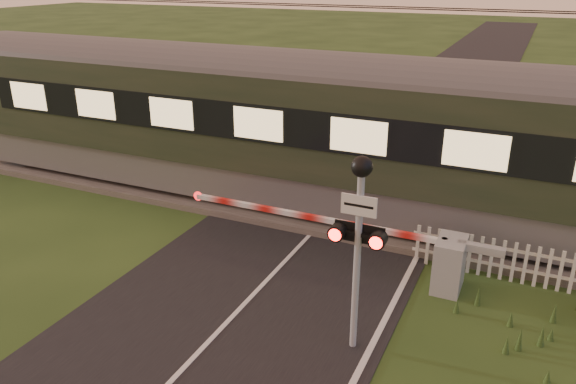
% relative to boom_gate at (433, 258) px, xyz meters
% --- Properties ---
extents(ground, '(160.00, 160.00, 0.00)m').
position_rel_boom_gate_xyz_m(ground, '(-3.27, -3.73, -0.65)').
color(ground, '#223916').
rests_on(ground, ground).
extents(road, '(6.00, 140.00, 0.03)m').
position_rel_boom_gate_xyz_m(road, '(-3.25, -3.97, -0.64)').
color(road, black).
rests_on(road, ground).
extents(track_bed, '(140.00, 3.40, 0.39)m').
position_rel_boom_gate_xyz_m(track_bed, '(-3.27, 2.77, -0.59)').
color(track_bed, '#47423D').
rests_on(track_bed, ground).
extents(boom_gate, '(7.38, 0.89, 1.19)m').
position_rel_boom_gate_xyz_m(boom_gate, '(0.00, 0.00, 0.00)').
color(boom_gate, gray).
rests_on(boom_gate, ground).
extents(crossing_signal, '(0.92, 0.37, 3.62)m').
position_rel_boom_gate_xyz_m(crossing_signal, '(-0.84, -2.72, 1.84)').
color(crossing_signal, gray).
rests_on(crossing_signal, ground).
extents(picket_fence, '(3.46, 0.08, 0.94)m').
position_rel_boom_gate_xyz_m(picket_fence, '(1.12, 0.87, -0.18)').
color(picket_fence, silver).
rests_on(picket_fence, ground).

